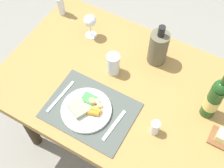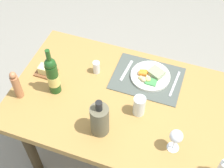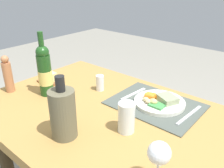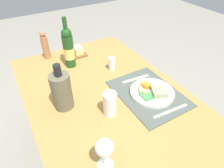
{
  "view_description": "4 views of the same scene",
  "coord_description": "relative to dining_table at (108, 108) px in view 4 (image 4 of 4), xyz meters",
  "views": [
    {
      "loc": [
        0.34,
        -0.77,
        2.11
      ],
      "look_at": [
        -0.06,
        -0.06,
        0.82
      ],
      "focal_mm": 48.67,
      "sensor_mm": 36.0,
      "label": 1
    },
    {
      "loc": [
        -0.32,
        1.07,
        2.27
      ],
      "look_at": [
        0.08,
        -0.05,
        0.81
      ],
      "focal_mm": 49.97,
      "sensor_mm": 36.0,
      "label": 2
    },
    {
      "loc": [
        -0.61,
        0.72,
        1.35
      ],
      "look_at": [
        0.06,
        -0.07,
        0.87
      ],
      "focal_mm": 38.11,
      "sensor_mm": 36.0,
      "label": 3
    },
    {
      "loc": [
        -0.73,
        0.4,
        1.5
      ],
      "look_at": [
        -0.03,
        -0.01,
        0.86
      ],
      "focal_mm": 31.34,
      "sensor_mm": 36.0,
      "label": 4
    }
  ],
  "objects": [
    {
      "name": "ground_plane",
      "position": [
        0.0,
        0.0,
        -0.66
      ],
      "size": [
        8.0,
        8.0,
        0.0
      ],
      "primitive_type": "plane",
      "color": "gray"
    },
    {
      "name": "dining_table",
      "position": [
        0.0,
        0.0,
        0.0
      ],
      "size": [
        1.36,
        0.86,
        0.75
      ],
      "color": "#A67C3F",
      "rests_on": "ground_plane"
    },
    {
      "name": "placemat",
      "position": [
        -0.1,
        -0.21,
        0.1
      ],
      "size": [
        0.44,
        0.33,
        0.01
      ],
      "primitive_type": "cube",
      "color": "#4B534B",
      "rests_on": "dining_table"
    },
    {
      "name": "dinner_plate",
      "position": [
        -0.11,
        -0.22,
        0.12
      ],
      "size": [
        0.25,
        0.25,
        0.05
      ],
      "color": "silver",
      "rests_on": "placemat"
    },
    {
      "name": "fork",
      "position": [
        -0.27,
        -0.22,
        0.11
      ],
      "size": [
        0.03,
        0.22,
        0.0
      ],
      "primitive_type": "cube",
      "rotation": [
        0.0,
        0.0,
        -0.07
      ],
      "color": "silver",
      "rests_on": "placemat"
    },
    {
      "name": "knife",
      "position": [
        0.05,
        -0.23,
        0.11
      ],
      "size": [
        0.03,
        0.19,
        0.0
      ],
      "primitive_type": "cube",
      "rotation": [
        0.0,
        0.0,
        -0.09
      ],
      "color": "silver",
      "rests_on": "placemat"
    },
    {
      "name": "salt_shaker",
      "position": [
        0.23,
        -0.16,
        0.14
      ],
      "size": [
        0.04,
        0.04,
        0.09
      ],
      "primitive_type": "cylinder",
      "color": "white",
      "rests_on": "dining_table"
    },
    {
      "name": "pepper_mill",
      "position": [
        0.6,
        0.18,
        0.2
      ],
      "size": [
        0.05,
        0.05,
        0.21
      ],
      "color": "#B57249",
      "rests_on": "dining_table"
    },
    {
      "name": "cooler_bottle",
      "position": [
        0.05,
        0.24,
        0.2
      ],
      "size": [
        0.1,
        0.1,
        0.26
      ],
      "color": "brown",
      "rests_on": "dining_table"
    },
    {
      "name": "wine_glass",
      "position": [
        -0.36,
        0.21,
        0.21
      ],
      "size": [
        0.07,
        0.07,
        0.16
      ],
      "color": "white",
      "rests_on": "dining_table"
    },
    {
      "name": "butter_dish",
      "position": [
        0.53,
        -0.04,
        0.12
      ],
      "size": [
        0.13,
        0.1,
        0.06
      ],
      "color": "brown",
      "rests_on": "dining_table"
    },
    {
      "name": "water_tumbler",
      "position": [
        -0.12,
        0.05,
        0.16
      ],
      "size": [
        0.07,
        0.07,
        0.13
      ],
      "color": "silver",
      "rests_on": "dining_table"
    },
    {
      "name": "wine_bottle",
      "position": [
        0.41,
        0.07,
        0.23
      ],
      "size": [
        0.07,
        0.07,
        0.34
      ],
      "color": "#1D4A1A",
      "rests_on": "dining_table"
    }
  ]
}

